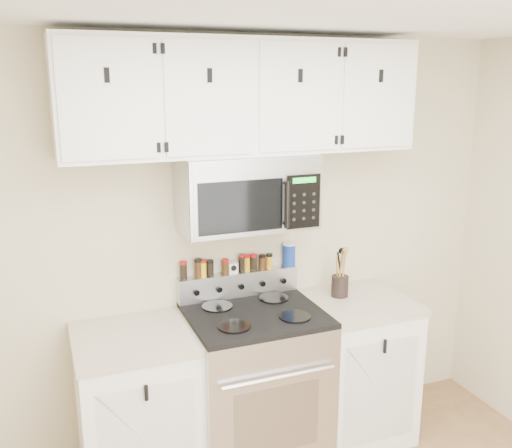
# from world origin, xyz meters

# --- Properties ---
(back_wall) EXTENTS (3.50, 0.01, 2.50)m
(back_wall) POSITION_xyz_m (0.00, 1.75, 1.25)
(back_wall) COLOR #BFB48F
(back_wall) RESTS_ON floor
(range) EXTENTS (0.76, 0.65, 1.10)m
(range) POSITION_xyz_m (0.00, 1.43, 0.49)
(range) COLOR #B7B7BA
(range) RESTS_ON floor
(base_cabinet_left) EXTENTS (0.64, 0.62, 0.92)m
(base_cabinet_left) POSITION_xyz_m (-0.69, 1.45, 0.46)
(base_cabinet_left) COLOR white
(base_cabinet_left) RESTS_ON floor
(base_cabinet_right) EXTENTS (0.64, 0.62, 0.92)m
(base_cabinet_right) POSITION_xyz_m (0.69, 1.45, 0.46)
(base_cabinet_right) COLOR white
(base_cabinet_right) RESTS_ON floor
(microwave) EXTENTS (0.76, 0.44, 0.42)m
(microwave) POSITION_xyz_m (0.00, 1.55, 1.63)
(microwave) COLOR #9E9EA3
(microwave) RESTS_ON back_wall
(upper_cabinets) EXTENTS (2.00, 0.35, 0.62)m
(upper_cabinets) POSITION_xyz_m (-0.00, 1.58, 2.15)
(upper_cabinets) COLOR white
(upper_cabinets) RESTS_ON back_wall
(utensil_crock) EXTENTS (0.11, 0.11, 0.31)m
(utensil_crock) POSITION_xyz_m (0.61, 1.54, 1.00)
(utensil_crock) COLOR black
(utensil_crock) RESTS_ON base_cabinet_right
(kitchen_timer) EXTENTS (0.06, 0.05, 0.07)m
(kitchen_timer) POSITION_xyz_m (-0.04, 1.71, 1.13)
(kitchen_timer) COLOR white
(kitchen_timer) RESTS_ON range
(salt_canister) EXTENTS (0.08, 0.08, 0.15)m
(salt_canister) POSITION_xyz_m (0.34, 1.71, 1.17)
(salt_canister) COLOR navy
(salt_canister) RESTS_ON range
(spice_jar_0) EXTENTS (0.04, 0.04, 0.11)m
(spice_jar_0) POSITION_xyz_m (-0.34, 1.71, 1.15)
(spice_jar_0) COLOR black
(spice_jar_0) RESTS_ON range
(spice_jar_1) EXTENTS (0.05, 0.05, 0.11)m
(spice_jar_1) POSITION_xyz_m (-0.25, 1.71, 1.16)
(spice_jar_1) COLOR #432510
(spice_jar_1) RESTS_ON range
(spice_jar_2) EXTENTS (0.05, 0.05, 0.10)m
(spice_jar_2) POSITION_xyz_m (-0.22, 1.71, 1.15)
(spice_jar_2) COLOR yellow
(spice_jar_2) RESTS_ON range
(spice_jar_3) EXTENTS (0.04, 0.04, 0.10)m
(spice_jar_3) POSITION_xyz_m (-0.18, 1.71, 1.15)
(spice_jar_3) COLOR black
(spice_jar_3) RESTS_ON range
(spice_jar_4) EXTENTS (0.04, 0.04, 0.09)m
(spice_jar_4) POSITION_xyz_m (-0.08, 1.71, 1.15)
(spice_jar_4) COLOR #422610
(spice_jar_4) RESTS_ON range
(spice_jar_5) EXTENTS (0.04, 0.04, 0.11)m
(spice_jar_5) POSITION_xyz_m (0.02, 1.71, 1.16)
(spice_jar_5) COLOR black
(spice_jar_5) RESTS_ON range
(spice_jar_6) EXTENTS (0.04, 0.04, 0.10)m
(spice_jar_6) POSITION_xyz_m (0.06, 1.71, 1.15)
(spice_jar_6) COLOR gold
(spice_jar_6) RESTS_ON range
(spice_jar_7) EXTENTS (0.05, 0.05, 0.10)m
(spice_jar_7) POSITION_xyz_m (0.10, 1.71, 1.15)
(spice_jar_7) COLOR black
(spice_jar_7) RESTS_ON range
(spice_jar_8) EXTENTS (0.04, 0.04, 0.09)m
(spice_jar_8) POSITION_xyz_m (0.16, 1.71, 1.15)
(spice_jar_8) COLOR #452610
(spice_jar_8) RESTS_ON range
(spice_jar_9) EXTENTS (0.04, 0.04, 0.09)m
(spice_jar_9) POSITION_xyz_m (0.21, 1.71, 1.15)
(spice_jar_9) COLOR orange
(spice_jar_9) RESTS_ON range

